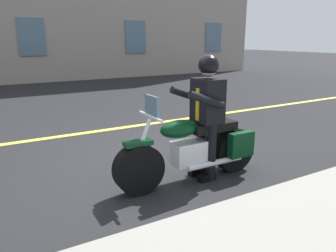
# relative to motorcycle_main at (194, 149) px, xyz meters

# --- Properties ---
(ground_plane) EXTENTS (80.00, 80.00, 0.00)m
(ground_plane) POSITION_rel_motorcycle_main_xyz_m (0.14, -1.07, -0.45)
(ground_plane) COLOR black
(lane_center_stripe) EXTENTS (60.00, 0.16, 0.01)m
(lane_center_stripe) POSITION_rel_motorcycle_main_xyz_m (0.14, -3.07, -0.45)
(lane_center_stripe) COLOR #E5DB4C
(lane_center_stripe) RESTS_ON ground_plane
(motorcycle_main) EXTENTS (2.21, 0.60, 1.26)m
(motorcycle_main) POSITION_rel_motorcycle_main_xyz_m (0.00, 0.00, 0.00)
(motorcycle_main) COLOR black
(motorcycle_main) RESTS_ON ground_plane
(rider_main) EXTENTS (0.62, 0.54, 1.74)m
(rider_main) POSITION_rel_motorcycle_main_xyz_m (-0.19, -0.00, 0.58)
(rider_main) COLOR black
(rider_main) RESTS_ON ground_plane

